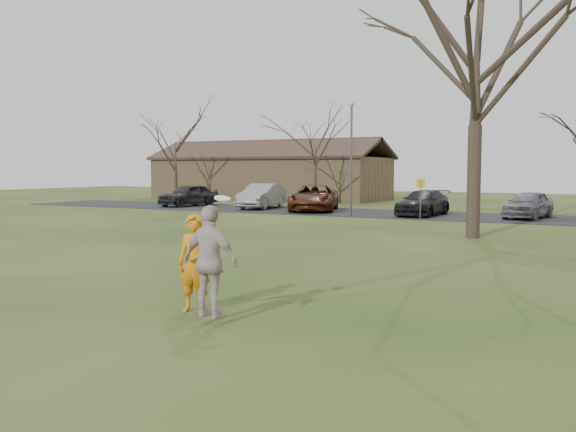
% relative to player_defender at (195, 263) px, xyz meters
% --- Properties ---
extents(ground, '(120.00, 120.00, 0.00)m').
position_rel_player_defender_xyz_m(ground, '(-0.00, -0.44, -0.89)').
color(ground, '#1E380F').
rests_on(ground, ground).
extents(parking_strip, '(62.00, 6.50, 0.04)m').
position_rel_player_defender_xyz_m(parking_strip, '(-0.00, 24.56, -0.87)').
color(parking_strip, black).
rests_on(parking_strip, ground).
extents(player_defender, '(0.73, 0.57, 1.78)m').
position_rel_player_defender_xyz_m(player_defender, '(0.00, 0.00, 0.00)').
color(player_defender, orange).
rests_on(player_defender, ground).
extents(car_0, '(2.61, 4.72, 1.52)m').
position_rel_player_defender_xyz_m(car_0, '(-19.04, 24.69, -0.09)').
color(car_0, black).
rests_on(car_0, parking_strip).
extents(car_1, '(2.34, 5.01, 1.59)m').
position_rel_player_defender_xyz_m(car_1, '(-13.36, 24.96, -0.05)').
color(car_1, gray).
rests_on(car_1, parking_strip).
extents(car_2, '(4.31, 6.22, 1.58)m').
position_rel_player_defender_xyz_m(car_2, '(-9.38, 24.43, -0.06)').
color(car_2, '#492011').
rests_on(car_2, parking_strip).
extents(car_3, '(2.20, 4.84, 1.37)m').
position_rel_player_defender_xyz_m(car_3, '(-2.56, 24.05, -0.16)').
color(car_3, black).
rests_on(car_3, parking_strip).
extents(car_4, '(2.41, 4.43, 1.43)m').
position_rel_player_defender_xyz_m(car_4, '(2.78, 24.67, -0.13)').
color(car_4, slate).
rests_on(car_4, parking_strip).
extents(catching_play, '(1.13, 0.54, 2.03)m').
position_rel_player_defender_xyz_m(catching_play, '(0.78, -0.60, 0.17)').
color(catching_play, '#BDACAA').
rests_on(catching_play, ground).
extents(building, '(20.60, 8.50, 5.14)m').
position_rel_player_defender_xyz_m(building, '(-20.00, 37.56, 1.04)').
color(building, '#8C6D4C').
rests_on(building, ground).
extents(lamp_post, '(0.34, 0.34, 6.27)m').
position_rel_player_defender_xyz_m(lamp_post, '(-6.00, 22.06, 3.08)').
color(lamp_post, '#47474C').
rests_on(lamp_post, ground).
extents(sign_yellow, '(0.35, 0.35, 2.08)m').
position_rel_player_defender_xyz_m(sign_yellow, '(-2.00, 21.56, 0.56)').
color(sign_yellow, '#47474C').
rests_on(sign_yellow, ground).
extents(big_tree, '(9.00, 9.00, 14.00)m').
position_rel_player_defender_xyz_m(big_tree, '(2.00, 14.56, 6.11)').
color(big_tree, '#352821').
rests_on(big_tree, ground).
extents(small_tree_row, '(55.00, 5.90, 8.50)m').
position_rel_player_defender_xyz_m(small_tree_row, '(4.38, 29.62, 3.00)').
color(small_tree_row, '#352821').
rests_on(small_tree_row, ground).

